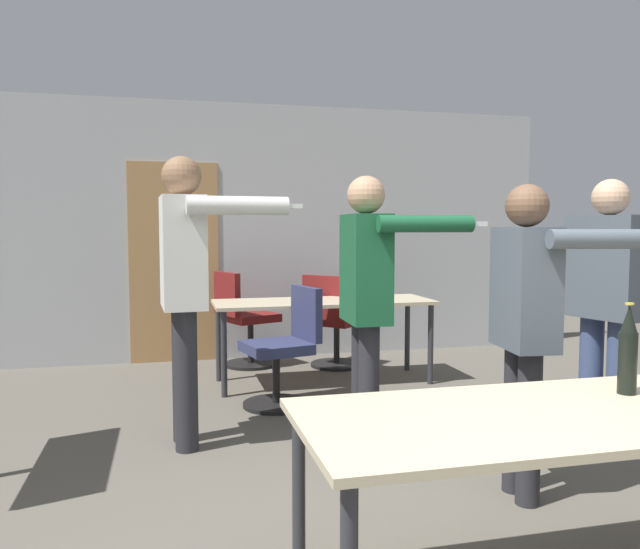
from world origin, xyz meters
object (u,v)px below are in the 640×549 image
at_px(office_chair_side_rolled, 333,324).
at_px(person_near_casual, 186,273).
at_px(person_right_polo, 368,287).
at_px(office_chair_far_right, 244,322).
at_px(person_left_plaid, 527,310).
at_px(office_chair_near_pushed, 285,351).
at_px(person_center_tall, 609,288).
at_px(beer_bottle, 628,351).

bearing_deg(office_chair_side_rolled, person_near_casual, -80.77).
bearing_deg(person_right_polo, office_chair_side_rolled, 172.29).
bearing_deg(office_chair_side_rolled, office_chair_far_right, -149.94).
height_order(person_right_polo, office_chair_side_rolled, person_right_polo).
bearing_deg(person_near_casual, person_left_plaid, 50.54).
height_order(person_near_casual, person_right_polo, person_near_casual).
bearing_deg(person_near_casual, office_chair_near_pushed, 130.61).
height_order(person_near_casual, office_chair_side_rolled, person_near_casual).
bearing_deg(office_chair_side_rolled, person_right_polo, -53.36).
xyz_separation_m(person_center_tall, office_chair_near_pushed, (-1.82, 1.36, -0.58)).
bearing_deg(office_chair_near_pushed, person_left_plaid, -169.70).
xyz_separation_m(office_chair_near_pushed, beer_bottle, (0.84, -2.69, 0.48)).
height_order(office_chair_near_pushed, beer_bottle, beer_bottle).
relative_size(person_left_plaid, beer_bottle, 4.51).
xyz_separation_m(person_right_polo, office_chair_near_pushed, (-0.29, 1.18, -0.60)).
distance_m(office_chair_side_rolled, beer_bottle, 3.90).
distance_m(office_chair_far_right, office_chair_side_rolled, 0.88).
distance_m(person_center_tall, office_chair_side_rolled, 2.83).
relative_size(person_left_plaid, office_chair_far_right, 1.68).
distance_m(person_right_polo, office_chair_near_pushed, 1.35).
bearing_deg(person_right_polo, office_chair_near_pushed, -164.16).
bearing_deg(person_left_plaid, person_right_polo, -135.32).
bearing_deg(office_chair_near_pushed, person_right_polo, 179.63).
height_order(person_left_plaid, office_chair_side_rolled, person_left_plaid).
xyz_separation_m(person_left_plaid, office_chair_near_pushed, (-0.88, 1.94, -0.54)).
bearing_deg(person_center_tall, person_left_plaid, -73.04).
height_order(person_right_polo, person_left_plaid, person_right_polo).
height_order(person_center_tall, office_chair_side_rolled, person_center_tall).
height_order(person_right_polo, office_chair_far_right, person_right_polo).
relative_size(person_right_polo, person_center_tall, 1.00).
bearing_deg(beer_bottle, office_chair_far_right, 103.57).
height_order(office_chair_far_right, office_chair_near_pushed, office_chair_far_right).
height_order(office_chair_far_right, office_chair_side_rolled, office_chair_far_right).
bearing_deg(office_chair_side_rolled, person_center_tall, -19.65).
xyz_separation_m(person_right_polo, person_left_plaid, (0.59, -0.76, -0.06)).
height_order(person_near_casual, office_chair_far_right, person_near_casual).
bearing_deg(person_center_tall, office_chair_side_rolled, -170.91).
xyz_separation_m(person_near_casual, person_left_plaid, (1.64, -1.20, -0.13)).
bearing_deg(office_chair_far_right, beer_bottle, -8.81).
bearing_deg(person_near_casual, office_chair_far_right, 160.74).
relative_size(office_chair_far_right, beer_bottle, 2.68).
bearing_deg(person_left_plaid, office_chair_side_rolled, -169.79).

